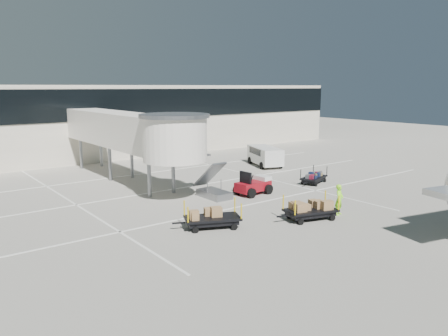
{
  "coord_description": "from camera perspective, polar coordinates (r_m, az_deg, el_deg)",
  "views": [
    {
      "loc": [
        -19.29,
        -19.62,
        7.85
      ],
      "look_at": [
        -0.34,
        5.25,
        2.0
      ],
      "focal_mm": 35.0,
      "sensor_mm": 36.0,
      "label": 1
    }
  ],
  "objects": [
    {
      "name": "baggage_tug",
      "position": [
        32.34,
        3.91,
        -2.29
      ],
      "size": [
        2.84,
        1.93,
        1.8
      ],
      "rotation": [
        0.0,
        0.0,
        0.08
      ],
      "color": "maroon",
      "rests_on": "ground"
    },
    {
      "name": "box_cart_near",
      "position": [
        26.73,
        11.26,
        -5.33
      ],
      "size": [
        3.89,
        2.34,
        1.49
      ],
      "rotation": [
        0.0,
        0.0,
        -0.28
      ],
      "color": "black",
      "rests_on": "ground"
    },
    {
      "name": "ground",
      "position": [
        28.61,
        6.96,
        -5.41
      ],
      "size": [
        140.0,
        140.0,
        0.0
      ],
      "primitive_type": "plane",
      "color": "#B6B2A3",
      "rests_on": "ground"
    },
    {
      "name": "box_cart_far",
      "position": [
        24.78,
        -1.45,
        -6.54
      ],
      "size": [
        3.83,
        2.67,
        1.5
      ],
      "rotation": [
        0.0,
        0.0,
        -0.42
      ],
      "color": "black",
      "rests_on": "ground"
    },
    {
      "name": "ground_worker",
      "position": [
        27.98,
        14.81,
        -4.01
      ],
      "size": [
        0.81,
        0.66,
        1.92
      ],
      "primitive_type": "imported",
      "rotation": [
        0.0,
        0.0,
        0.32
      ],
      "color": "#90FF1A",
      "rests_on": "ground"
    },
    {
      "name": "jet_bridge",
      "position": [
        35.55,
        -11.62,
        4.62
      ],
      "size": [
        5.7,
        20.4,
        6.03
      ],
      "color": "white",
      "rests_on": "ground"
    },
    {
      "name": "minivan",
      "position": [
        44.04,
        5.29,
        1.77
      ],
      "size": [
        3.61,
        5.35,
        1.88
      ],
      "rotation": [
        0.0,
        0.0,
        -0.36
      ],
      "color": "silver",
      "rests_on": "ground"
    },
    {
      "name": "suitcase_cart",
      "position": [
        36.57,
        11.61,
        -1.27
      ],
      "size": [
        3.36,
        2.11,
        1.29
      ],
      "rotation": [
        0.0,
        0.0,
        0.32
      ],
      "color": "black",
      "rests_on": "ground"
    },
    {
      "name": "terminal",
      "position": [
        53.19,
        -16.44,
        6.13
      ],
      "size": [
        64.0,
        12.11,
        15.2
      ],
      "color": "beige",
      "rests_on": "ground"
    },
    {
      "name": "lane_markings",
      "position": [
        35.31,
        -4.44,
        -2.26
      ],
      "size": [
        40.0,
        30.0,
        0.02
      ],
      "color": "white",
      "rests_on": "ground"
    }
  ]
}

